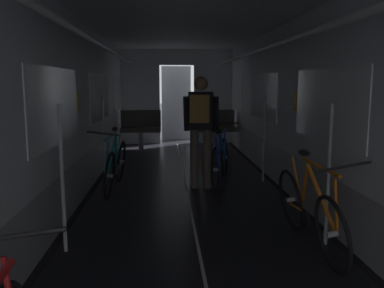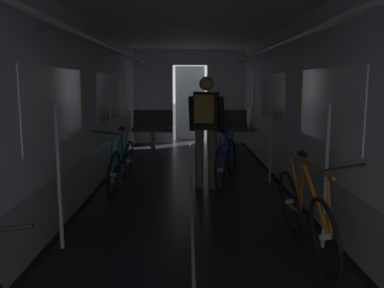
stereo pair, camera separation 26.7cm
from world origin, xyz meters
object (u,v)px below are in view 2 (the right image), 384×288
Objects in this scene: bench_seat_far_left at (153,126)px; bicycle_blue_in_aisle at (226,160)px; bench_seat_far_right at (227,126)px; bicycle_teal at (121,164)px; person_cyclist_aisle at (206,122)px; bicycle_orange at (306,212)px.

bicycle_blue_in_aisle is at bearing -67.16° from bench_seat_far_left.
bench_seat_far_left is 3.76m from bicycle_blue_in_aisle.
bench_seat_far_right is 4.22m from bicycle_teal.
bench_seat_far_right is 0.58× the size of person_cyclist_aisle.
person_cyclist_aisle reaches higher than bicycle_teal.
bicycle_teal is at bearing -117.70° from bench_seat_far_right.
person_cyclist_aisle is (-0.85, 2.31, 0.64)m from bicycle_orange.
bench_seat_far_left is 3.74m from bicycle_teal.
bicycle_blue_in_aisle is (1.62, 0.27, 0.00)m from bicycle_teal.
bench_seat_far_left is 0.58× the size of bicycle_teal.
person_cyclist_aisle is at bearing -142.01° from bicycle_blue_in_aisle.
bicycle_orange reaches higher than bicycle_teal.
bicycle_orange is (0.17, -6.03, -0.19)m from bench_seat_far_right.
bicycle_teal is 1.43m from person_cyclist_aisle.
bench_seat_far_left is at bearing 112.84° from bicycle_blue_in_aisle.
bench_seat_far_left is 3.92m from person_cyclist_aisle.
bicycle_teal is 1.00× the size of bicycle_orange.
person_cyclist_aisle is at bearing -100.33° from bench_seat_far_right.
person_cyclist_aisle reaches higher than bicycle_orange.
bench_seat_far_right is 3.49m from bicycle_blue_in_aisle.
bicycle_teal reaches higher than bicycle_blue_in_aisle.
bicycle_orange is 1.03× the size of bicycle_blue_in_aisle.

